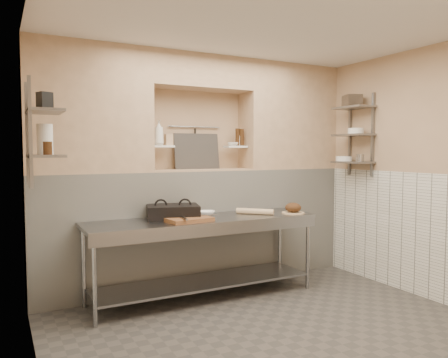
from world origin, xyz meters
TOP-DOWN VIEW (x-y plane):
  - floor at (0.00, 0.00)m, footprint 4.00×3.90m
  - ceiling at (0.00, 0.00)m, footprint 4.00×3.90m
  - wall_left at (-2.05, 0.00)m, footprint 0.10×3.90m
  - wall_right at (2.05, 0.00)m, footprint 0.10×3.90m
  - wall_back at (0.00, 2.00)m, footprint 4.00×0.10m
  - backwall_lower at (0.00, 1.75)m, footprint 4.00×0.40m
  - alcove_sill at (0.00, 1.75)m, footprint 1.30×0.40m
  - backwall_pillar_left at (-1.33, 1.75)m, footprint 1.35×0.40m
  - backwall_pillar_right at (1.33, 1.75)m, footprint 1.35×0.40m
  - backwall_header at (0.00, 1.75)m, footprint 1.30×0.40m
  - wainscot_left at (-1.99, 0.00)m, footprint 0.02×3.90m
  - wainscot_right at (1.99, 0.00)m, footprint 0.02×3.90m
  - alcove_shelf_left at (-0.50, 1.75)m, footprint 0.28×0.16m
  - alcove_shelf_right at (0.50, 1.75)m, footprint 0.28×0.16m
  - utensil_rail at (0.00, 1.92)m, footprint 0.70×0.02m
  - hanging_steel at (0.00, 1.90)m, footprint 0.02×0.02m
  - splash_panel at (0.00, 1.85)m, footprint 0.60×0.08m
  - shelf_rail_left_a at (-1.98, 1.25)m, footprint 0.03×0.03m
  - shelf_rail_left_b at (-1.98, 0.85)m, footprint 0.03×0.03m
  - wall_shelf_left_lower at (-1.84, 1.05)m, footprint 0.30×0.50m
  - wall_shelf_left_upper at (-1.84, 1.05)m, footprint 0.30×0.50m
  - shelf_rail_right_a at (1.98, 1.25)m, footprint 0.03×0.03m
  - shelf_rail_right_b at (1.98, 0.85)m, footprint 0.03×0.03m
  - wall_shelf_right_lower at (1.84, 1.05)m, footprint 0.30×0.50m
  - wall_shelf_right_mid at (1.84, 1.05)m, footprint 0.30×0.50m
  - wall_shelf_right_upper at (1.84, 1.05)m, footprint 0.30×0.50m
  - prep_table at (-0.22, 1.18)m, footprint 2.60×0.70m
  - panini_press at (-0.53, 1.31)m, footprint 0.65×0.54m
  - cutting_board at (-0.45, 1.08)m, footprint 0.51×0.39m
  - knife_blade at (-0.24, 1.11)m, footprint 0.27×0.07m
  - tongs at (-0.54, 0.97)m, footprint 0.06×0.25m
  - mixing_bowl at (-0.09, 1.38)m, footprint 0.27×0.27m
  - rolling_pin at (0.45, 1.18)m, footprint 0.36×0.37m
  - bread_board at (0.89, 1.03)m, footprint 0.27×0.27m
  - bread_loaf at (0.89, 1.03)m, footprint 0.19×0.19m
  - bottle_soap at (-0.55, 1.71)m, footprint 0.12×0.12m
  - jar_alcove at (-0.40, 1.77)m, footprint 0.09×0.09m
  - bowl_alcove at (0.45, 1.73)m, footprint 0.18×0.18m
  - condiment_a at (0.58, 1.74)m, footprint 0.06×0.06m
  - condiment_b at (0.54, 1.76)m, footprint 0.06×0.06m
  - condiment_c at (0.56, 1.77)m, footprint 0.07×0.07m
  - jug_left at (-1.84, 1.08)m, footprint 0.14×0.14m
  - jar_left at (-1.84, 0.87)m, footprint 0.08×0.08m
  - box_left_upper at (-1.84, 1.02)m, footprint 0.14×0.14m
  - bowl_right at (1.84, 1.21)m, footprint 0.21×0.21m
  - canister_right at (1.84, 0.92)m, footprint 0.09×0.09m
  - bowl_right_mid at (1.84, 1.00)m, footprint 0.20×0.20m
  - basket_right at (1.84, 1.08)m, footprint 0.26×0.29m

SIDE VIEW (x-z plane):
  - floor at x=0.00m, z-range -0.10..0.00m
  - prep_table at x=-0.22m, z-range 0.19..1.09m
  - backwall_lower at x=0.00m, z-range 0.00..1.40m
  - wainscot_left at x=-1.99m, z-range 0.00..1.40m
  - wainscot_right at x=1.99m, z-range 0.00..1.40m
  - bread_board at x=0.89m, z-range 0.90..0.92m
  - cutting_board at x=-0.45m, z-range 0.90..0.94m
  - mixing_bowl at x=-0.09m, z-range 0.90..0.95m
  - rolling_pin at x=0.45m, z-range 0.90..0.97m
  - knife_blade at x=-0.24m, z-range 0.95..0.95m
  - tongs at x=-0.54m, z-range 0.95..0.97m
  - bread_loaf at x=0.89m, z-range 0.92..1.03m
  - panini_press at x=-0.53m, z-range 0.90..1.05m
  - wall_left at x=-2.05m, z-range 0.00..2.80m
  - wall_right at x=2.05m, z-range 0.00..2.80m
  - wall_back at x=0.00m, z-range 0.00..2.80m
  - alcove_sill at x=0.00m, z-range 1.40..1.42m
  - wall_shelf_right_lower at x=1.84m, z-range 1.49..1.51m
  - bowl_right at x=1.84m, z-range 1.51..1.58m
  - canister_right at x=1.84m, z-range 1.51..1.60m
  - wall_shelf_left_lower at x=-1.84m, z-range 1.59..1.61m
  - splash_panel at x=0.00m, z-range 1.42..1.86m
  - jar_left at x=-1.84m, z-range 1.61..1.73m
  - alcove_shelf_left at x=-0.50m, z-range 1.69..1.71m
  - alcove_shelf_right at x=0.50m, z-range 1.69..1.71m
  - bowl_alcove at x=0.45m, z-range 1.71..1.76m
  - jug_left at x=-1.84m, z-range 1.61..1.89m
  - condiment_c at x=0.56m, z-range 1.71..1.84m
  - jar_alcove at x=-0.40m, z-range 1.71..1.84m
  - hanging_steel at x=0.00m, z-range 1.63..1.93m
  - shelf_rail_left_a at x=-1.98m, z-range 1.33..2.27m
  - shelf_rail_left_b at x=-1.98m, z-range 1.33..2.27m
  - condiment_a at x=0.58m, z-range 1.71..1.93m
  - condiment_b at x=0.54m, z-range 1.71..1.93m
  - shelf_rail_right_a at x=1.98m, z-range 1.33..2.38m
  - shelf_rail_right_b at x=1.98m, z-range 1.33..2.38m
  - wall_shelf_right_mid at x=1.84m, z-range 1.84..1.86m
  - bottle_soap at x=-0.55m, z-range 1.71..2.00m
  - bowl_right_mid at x=1.84m, z-range 1.86..1.94m
  - utensil_rail at x=0.00m, z-range 1.94..1.96m
  - wall_shelf_left_upper at x=-1.84m, z-range 1.99..2.01m
  - box_left_upper at x=-1.84m, z-range 2.01..2.16m
  - backwall_pillar_left at x=-1.33m, z-range 1.40..2.80m
  - backwall_pillar_right at x=1.33m, z-range 1.40..2.80m
  - wall_shelf_right_upper at x=1.84m, z-range 2.19..2.21m
  - basket_right at x=1.84m, z-range 2.21..2.36m
  - backwall_header at x=0.00m, z-range 2.40..2.80m
  - ceiling at x=0.00m, z-range 2.80..2.90m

